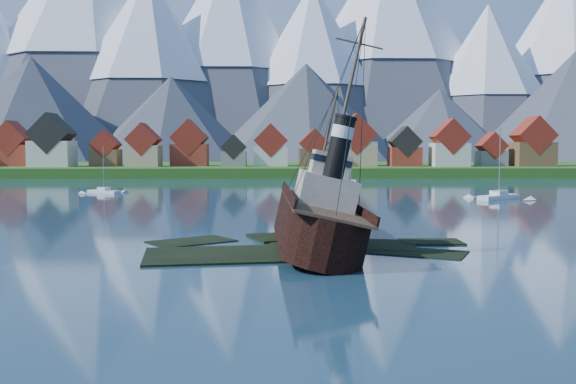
{
  "coord_description": "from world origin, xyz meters",
  "views": [
    {
      "loc": [
        -0.57,
        -58.03,
        9.61
      ],
      "look_at": [
        0.71,
        6.0,
        5.0
      ],
      "focal_mm": 40.0,
      "sensor_mm": 36.0,
      "label": 1
    }
  ],
  "objects_px": {
    "sailboat_c": "(104,192)",
    "sailboat_e": "(351,185)",
    "sailboat_d": "(499,198)",
    "tugboat_wreck": "(310,217)"
  },
  "relations": [
    {
      "from": "sailboat_d",
      "to": "sailboat_e",
      "type": "xyz_separation_m",
      "value": [
        -22.25,
        38.28,
        -0.03
      ]
    },
    {
      "from": "tugboat_wreck",
      "to": "sailboat_e",
      "type": "height_order",
      "value": "tugboat_wreck"
    },
    {
      "from": "sailboat_e",
      "to": "sailboat_d",
      "type": "bearing_deg",
      "value": -56.16
    },
    {
      "from": "sailboat_c",
      "to": "sailboat_e",
      "type": "xyz_separation_m",
      "value": [
        52.97,
        21.74,
        0.05
      ]
    },
    {
      "from": "sailboat_c",
      "to": "sailboat_e",
      "type": "distance_m",
      "value": 57.26
    },
    {
      "from": "tugboat_wreck",
      "to": "sailboat_d",
      "type": "relative_size",
      "value": 2.15
    },
    {
      "from": "sailboat_c",
      "to": "sailboat_e",
      "type": "relative_size",
      "value": 0.8
    },
    {
      "from": "sailboat_d",
      "to": "sailboat_e",
      "type": "bearing_deg",
      "value": 173.67
    },
    {
      "from": "sailboat_c",
      "to": "sailboat_d",
      "type": "height_order",
      "value": "sailboat_d"
    },
    {
      "from": "sailboat_c",
      "to": "sailboat_d",
      "type": "relative_size",
      "value": 0.75
    }
  ]
}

